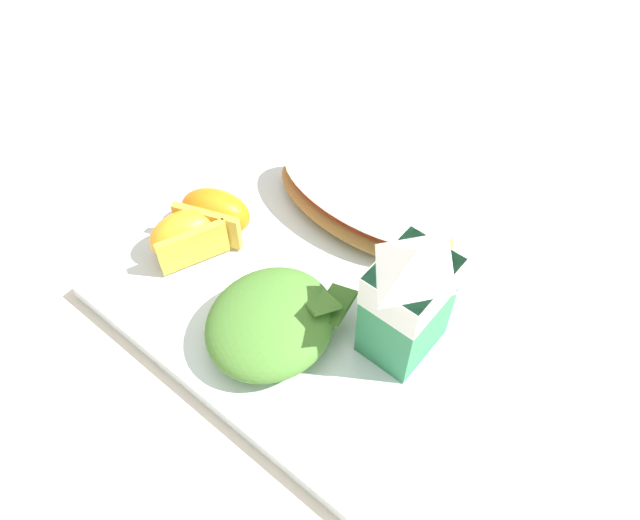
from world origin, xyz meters
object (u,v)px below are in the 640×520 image
(cheesy_pizza_bread, at_px, (364,203))
(white_plate, at_px, (320,273))
(green_salad_pile, at_px, (271,322))
(orange_wedge_middle, at_px, (187,235))
(orange_wedge_front, at_px, (215,213))
(milk_carton, at_px, (409,296))

(cheesy_pizza_bread, bearing_deg, white_plate, 4.98)
(white_plate, bearing_deg, green_salad_pile, 10.64)
(white_plate, height_order, cheesy_pizza_bread, cheesy_pizza_bread)
(cheesy_pizza_bread, height_order, orange_wedge_middle, orange_wedge_middle)
(green_salad_pile, height_order, orange_wedge_front, green_salad_pile)
(cheesy_pizza_bread, xyz_separation_m, orange_wedge_middle, (0.12, -0.09, 0.00))
(green_salad_pile, relative_size, orange_wedge_front, 1.54)
(white_plate, height_order, orange_wedge_front, orange_wedge_front)
(white_plate, bearing_deg, cheesy_pizza_bread, -175.02)
(white_plate, relative_size, green_salad_pile, 2.64)
(cheesy_pizza_bread, relative_size, orange_wedge_middle, 2.46)
(white_plate, distance_m, orange_wedge_middle, 0.11)
(cheesy_pizza_bread, distance_m, green_salad_pile, 0.14)
(white_plate, xyz_separation_m, milk_carton, (0.01, 0.09, 0.07))
(cheesy_pizza_bread, bearing_deg, milk_carton, 50.08)
(cheesy_pizza_bread, xyz_separation_m, green_salad_pile, (0.14, 0.02, 0.00))
(green_salad_pile, relative_size, milk_carton, 0.96)
(orange_wedge_front, distance_m, orange_wedge_middle, 0.03)
(milk_carton, bearing_deg, orange_wedge_front, -87.06)
(white_plate, xyz_separation_m, orange_wedge_middle, (0.05, -0.09, 0.03))
(cheesy_pizza_bread, relative_size, green_salad_pile, 1.61)
(orange_wedge_middle, bearing_deg, cheesy_pizza_bread, 143.51)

